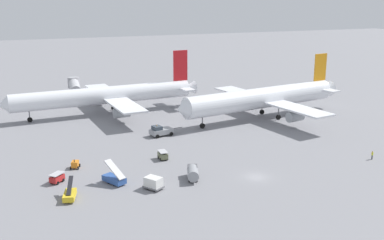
% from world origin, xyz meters
% --- Properties ---
extents(ground_plane, '(600.00, 600.00, 0.00)m').
position_xyz_m(ground_plane, '(0.00, 0.00, 0.00)').
color(ground_plane, gray).
extents(airliner_at_gate_left, '(55.48, 40.57, 16.61)m').
position_xyz_m(airliner_at_gate_left, '(-15.60, 56.97, 5.23)').
color(airliner_at_gate_left, white).
rests_on(airliner_at_gate_left, ground).
extents(airliner_being_pushed, '(51.79, 42.42, 16.07)m').
position_xyz_m(airliner_being_pushed, '(22.17, 36.79, 5.51)').
color(airliner_being_pushed, white).
rests_on(airliner_being_pushed, ground).
extents(pushback_tug, '(8.59, 4.02, 2.83)m').
position_xyz_m(pushback_tug, '(-8.13, 31.39, 1.19)').
color(pushback_tug, gray).
rests_on(pushback_tug, ground).
extents(gse_gpu_cart_small, '(2.21, 2.51, 1.90)m').
position_xyz_m(gse_gpu_cart_small, '(-30.08, 16.94, 0.79)').
color(gse_gpu_cart_small, orange).
rests_on(gse_gpu_cart_small, ground).
extents(gse_fuel_bowser_stubby, '(3.40, 5.25, 2.40)m').
position_xyz_m(gse_fuel_bowser_stubby, '(-11.18, 3.32, 1.33)').
color(gse_fuel_bowser_stubby, gray).
rests_on(gse_fuel_bowser_stubby, ground).
extents(gse_belt_loader_portside, '(2.79, 5.07, 3.02)m').
position_xyz_m(gse_belt_loader_portside, '(-33.00, 2.70, 0.83)').
color(gse_belt_loader_portside, gold).
rests_on(gse_belt_loader_portside, ground).
extents(gse_baggage_cart_near_cluster, '(3.04, 3.05, 1.71)m').
position_xyz_m(gse_baggage_cart_near_cluster, '(-34.13, 10.77, 0.86)').
color(gse_baggage_cart_near_cluster, red).
rests_on(gse_baggage_cart_near_cluster, ground).
extents(gse_container_dolly_flat, '(3.60, 3.88, 2.15)m').
position_xyz_m(gse_container_dolly_flat, '(-19.10, 1.69, 1.17)').
color(gse_container_dolly_flat, slate).
rests_on(gse_container_dolly_flat, ground).
extents(gse_stair_truck_yellow, '(3.83, 4.92, 4.06)m').
position_xyz_m(gse_stair_truck_yellow, '(-24.79, 6.59, 1.03)').
color(gse_stair_truck_yellow, '#2D5199').
rests_on(gse_stair_truck_yellow, ground).
extents(gse_baggage_cart_trailing, '(1.61, 2.74, 1.71)m').
position_xyz_m(gse_baggage_cart_trailing, '(-12.83, 15.54, 0.86)').
color(gse_baggage_cart_trailing, '#666B4C').
rests_on(gse_baggage_cart_trailing, ground).
extents(ground_crew_ramp_agent_by_cones, '(0.50, 0.36, 1.72)m').
position_xyz_m(ground_crew_ramp_agent_by_cones, '(26.56, -0.14, 0.90)').
color(ground_crew_ramp_agent_by_cones, '#4C4C51').
rests_on(ground_crew_ramp_agent_by_cones, ground).
extents(jet_bridge, '(4.94, 17.33, 5.82)m').
position_xyz_m(jet_bridge, '(-20.78, 81.58, 4.04)').
color(jet_bridge, '#B7B7BC').
rests_on(jet_bridge, ground).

